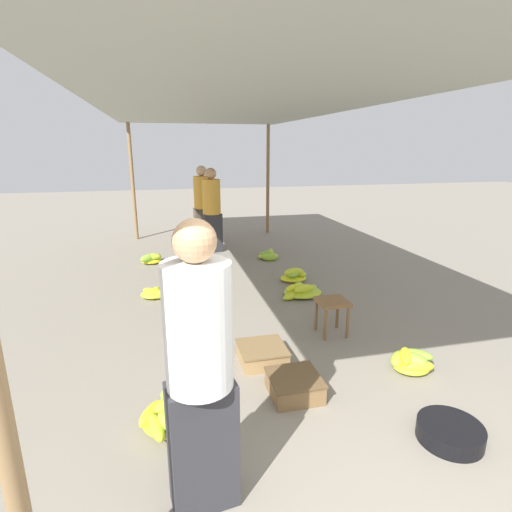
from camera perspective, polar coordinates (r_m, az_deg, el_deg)
name	(u,v)px	position (r m, az deg, el deg)	size (l,w,h in m)	color
canopy_post_back_left	(133,183)	(9.71, -17.21, 9.97)	(0.08, 0.08, 2.64)	olive
canopy_post_back_right	(268,180)	(10.04, 1.71, 10.79)	(0.08, 0.08, 2.64)	olive
canopy_tarp	(233,104)	(5.64, -3.28, 20.85)	(3.61, 8.68, 0.04)	#9EA399
vendor_foreground	(200,369)	(2.33, -8.03, -15.71)	(0.42, 0.42, 1.77)	#2D2D33
stool	(332,307)	(4.71, 10.84, -7.14)	(0.34, 0.34, 0.42)	brown
basin_black	(450,432)	(3.55, 25.97, -21.69)	(0.48, 0.48, 0.13)	black
banana_pile_left_0	(170,415)	(3.40, -12.23, -21.37)	(0.54, 0.56, 0.32)	#8FBE32
banana_pile_left_1	(155,293)	(5.98, -14.27, -5.20)	(0.41, 0.35, 0.16)	yellow
banana_pile_left_2	(152,259)	(7.71, -14.65, -0.38)	(0.42, 0.49, 0.21)	#85B934
banana_pile_right_0	(295,275)	(6.53, 5.55, -2.73)	(0.48, 0.53, 0.24)	#C0D12A
banana_pile_right_1	(411,362)	(4.29, 21.23, -13.91)	(0.48, 0.41, 0.22)	#86BA34
banana_pile_right_2	(302,291)	(5.92, 6.54, -5.00)	(0.68, 0.58, 0.20)	#C6D429
banana_pile_right_3	(268,255)	(7.80, 1.74, 0.15)	(0.40, 0.50, 0.18)	yellow
crate_near	(262,354)	(4.17, 0.89, -13.81)	(0.47, 0.47, 0.17)	#9E7A4C
crate_mid	(294,385)	(3.69, 5.51, -17.93)	(0.44, 0.44, 0.19)	brown
shopper_walking_mid	(202,204)	(8.96, -7.66, 7.39)	(0.42, 0.42, 1.73)	#4C4238
shopper_walking_far	(212,209)	(8.20, -6.34, 6.66)	(0.43, 0.43, 1.71)	#2D2D33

